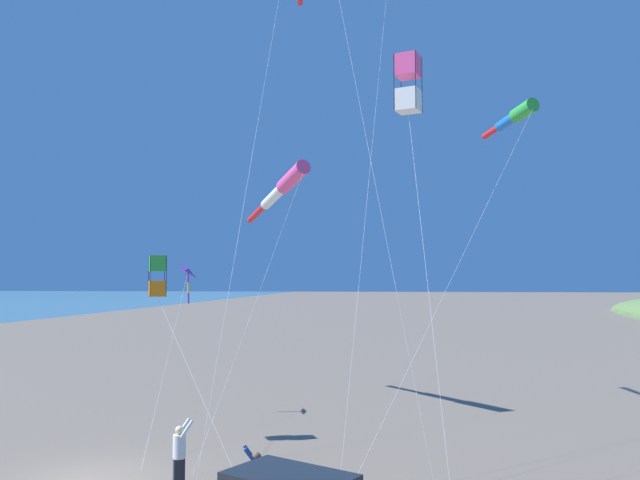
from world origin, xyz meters
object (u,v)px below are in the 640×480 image
(kite_windsock_orange_high_right, at_px, (282,188))
(kite_windsock_red_high_left, at_px, (515,117))
(person_child_green_jacket, at_px, (256,478))
(kite_delta_magenta_far_left, at_px, (189,272))
(kite_box_black_fish_shape, at_px, (157,276))
(kite_box_long_streamer_left, at_px, (408,84))
(person_adult_flyer, at_px, (180,450))

(kite_windsock_orange_high_right, bearing_deg, kite_windsock_red_high_left, -14.72)
(person_child_green_jacket, bearing_deg, kite_windsock_red_high_left, 53.51)
(person_child_green_jacket, height_order, kite_delta_magenta_far_left, kite_delta_magenta_far_left)
(kite_box_black_fish_shape, bearing_deg, kite_delta_magenta_far_left, 95.08)
(kite_delta_magenta_far_left, height_order, kite_box_long_streamer_left, kite_box_long_streamer_left)
(kite_windsock_red_high_left, bearing_deg, kite_delta_magenta_far_left, 179.60)
(kite_windsock_orange_high_right, distance_m, kite_box_black_fish_shape, 9.16)
(kite_delta_magenta_far_left, xyz_separation_m, kite_windsock_orange_high_right, (3.76, 2.68, 4.13))
(person_adult_flyer, relative_size, kite_windsock_red_high_left, 0.12)
(person_child_green_jacket, distance_m, kite_windsock_orange_high_right, 17.21)
(person_adult_flyer, height_order, kite_windsock_orange_high_right, kite_windsock_orange_high_right)
(person_adult_flyer, xyz_separation_m, kite_box_black_fish_shape, (-2.75, 4.97, 4.99))
(kite_windsock_red_high_left, bearing_deg, kite_windsock_orange_high_right, 165.28)
(kite_box_long_streamer_left, bearing_deg, person_adult_flyer, -166.29)
(kite_delta_magenta_far_left, xyz_separation_m, kite_box_long_streamer_left, (9.74, -8.02, 5.68))
(kite_delta_magenta_far_left, bearing_deg, kite_windsock_orange_high_right, 35.47)
(person_child_green_jacket, xyz_separation_m, kite_windsock_orange_high_right, (-2.09, 14.25, 9.42))
(kite_delta_magenta_far_left, bearing_deg, person_adult_flyer, -71.81)
(kite_box_black_fish_shape, bearing_deg, kite_windsock_orange_high_right, 65.49)
(kite_box_long_streamer_left, bearing_deg, kite_windsock_orange_high_right, 119.20)
(kite_windsock_orange_high_right, bearing_deg, person_child_green_jacket, -81.66)
(person_adult_flyer, distance_m, kite_windsock_orange_high_right, 15.46)
(person_child_green_jacket, bearing_deg, kite_delta_magenta_far_left, 116.80)
(kite_box_long_streamer_left, bearing_deg, kite_box_black_fish_shape, 160.16)
(person_child_green_jacket, height_order, kite_box_long_streamer_left, kite_box_long_streamer_left)
(kite_windsock_orange_high_right, xyz_separation_m, kite_windsock_red_high_left, (10.57, -2.78, 2.44))
(kite_windsock_orange_high_right, height_order, kite_box_black_fish_shape, kite_windsock_orange_high_right)
(kite_box_long_streamer_left, relative_size, kite_box_black_fish_shape, 1.89)
(kite_windsock_orange_high_right, bearing_deg, person_adult_flyer, -92.77)
(person_adult_flyer, bearing_deg, kite_windsock_orange_high_right, 87.23)
(person_child_green_jacket, distance_m, kite_box_long_streamer_left, 12.17)
(kite_box_long_streamer_left, xyz_separation_m, kite_box_black_fish_shape, (-9.32, 3.36, -5.90))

